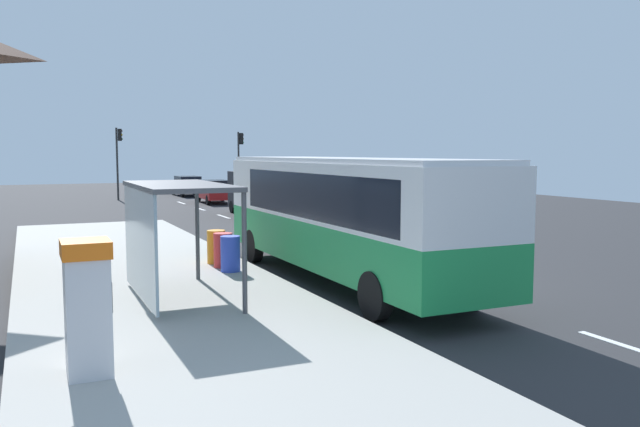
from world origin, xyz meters
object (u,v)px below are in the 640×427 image
traffic_light_near_side (240,154)px  traffic_light_far_side (118,152)px  ticket_machine (88,306)px  sedan_far (215,191)px  bus (343,211)px  recycling_bin_blue (230,254)px  sedan_near (188,186)px  recycling_bin_red (223,250)px  recycling_bin_orange (216,247)px  white_van (260,190)px  bus_shelter (165,211)px

traffic_light_near_side → traffic_light_far_side: 8.64m
ticket_machine → traffic_light_near_side: traffic_light_near_side is taller
traffic_light_far_side → sedan_far: bearing=-45.3°
bus → sedan_far: size_ratio=2.46×
sedan_far → ticket_machine: bearing=-108.4°
recycling_bin_blue → traffic_light_far_side: traffic_light_far_side is taller
ticket_machine → bus: bearing=38.0°
sedan_near → ticket_machine: (-10.67, -39.91, 0.38)m
sedan_far → recycling_bin_red: (-6.50, -24.51, -0.14)m
recycling_bin_orange → traffic_light_near_side: 30.18m
recycling_bin_red → bus: bearing=-44.4°
bus → sedan_near: 34.95m
sedan_near → recycling_bin_red: (-6.50, -32.27, -0.14)m
recycling_bin_red → recycling_bin_orange: same height
sedan_far → recycling_bin_blue: (-6.50, -25.21, -0.14)m
white_van → bus_shelter: bearing=-114.9°
traffic_light_near_side → recycling_bin_orange: bearing=-108.8°
bus → ticket_machine: bearing=-142.0°
recycling_bin_red → bus_shelter: (-2.21, -3.30, 1.44)m
sedan_near → recycling_bin_red: bearing=-101.4°
traffic_light_far_side → bus_shelter: size_ratio=1.27×
sedan_far → traffic_light_near_side: traffic_light_near_side is taller
bus_shelter → ticket_machine: bearing=-114.2°
ticket_machine → recycling_bin_blue: 8.11m
sedan_far → traffic_light_far_side: size_ratio=0.88×
ticket_machine → traffic_light_near_side: 39.39m
sedan_near → traffic_light_near_side: traffic_light_near_side is taller
sedan_far → bus_shelter: size_ratio=1.12×
traffic_light_far_side → recycling_bin_red: bearing=-92.1°
white_van → recycling_bin_blue: 17.19m
traffic_light_near_side → traffic_light_far_side: bearing=174.7°
recycling_bin_blue → recycling_bin_orange: (0.00, 1.40, 0.00)m
ticket_machine → recycling_bin_orange: 9.34m
recycling_bin_blue → traffic_light_far_side: (1.10, 30.67, 2.71)m
recycling_bin_red → recycling_bin_orange: (0.00, 0.70, 0.00)m
sedan_near → traffic_light_near_side: (3.20, -3.11, 2.45)m
bus → ticket_machine: (-6.66, -5.21, -0.67)m
sedan_near → bus_shelter: (-8.71, -35.57, 1.31)m
recycling_bin_blue → bus_shelter: (-2.21, -2.60, 1.44)m
ticket_machine → recycling_bin_orange: (4.17, 8.34, -0.52)m
traffic_light_far_side → traffic_light_near_side: bearing=-5.3°
bus → recycling_bin_red: bus is taller
sedan_far → bus_shelter: 29.17m
ticket_machine → bus_shelter: bus_shelter is taller
sedan_far → white_van: bearing=-90.6°
recycling_bin_orange → ticket_machine: bearing=-116.6°
sedan_near → recycling_bin_orange: size_ratio=4.65×
white_van → traffic_light_near_side: (3.30, 13.93, 1.89)m
white_van → traffic_light_near_side: traffic_light_near_side is taller
bus → sedan_far: (4.01, 26.94, -1.05)m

